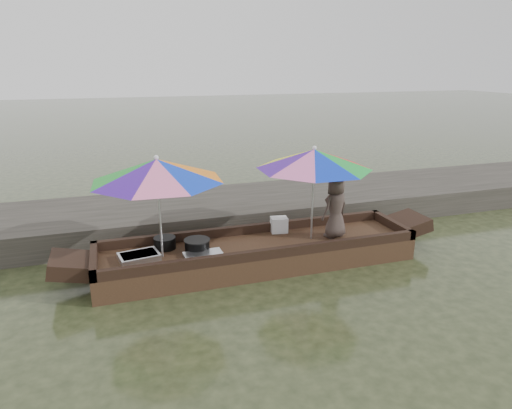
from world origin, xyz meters
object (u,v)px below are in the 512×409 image
object	(u,v)px
charcoal_grill	(197,246)
supply_bag	(279,225)
umbrella_bow	(159,208)
umbrella_stern	(313,194)
boat_hull	(258,255)
vendor	(336,208)
tray_crayfish	(139,257)
cooking_pot	(165,243)
tray_scallop	(204,256)

from	to	relation	value
charcoal_grill	supply_bag	world-z (taller)	supply_bag
umbrella_bow	umbrella_stern	bearing A→B (deg)	0.00
boat_hull	supply_bag	distance (m)	0.76
supply_bag	vendor	distance (m)	1.02
boat_hull	umbrella_bow	xyz separation A→B (m)	(-1.52, 0.00, 0.95)
tray_crayfish	charcoal_grill	world-z (taller)	charcoal_grill
charcoal_grill	umbrella_stern	xyz separation A→B (m)	(1.91, -0.05, 0.69)
cooking_pot	umbrella_bow	xyz separation A→B (m)	(-0.08, -0.33, 0.68)
supply_bag	cooking_pot	bearing A→B (deg)	-176.41
cooking_pot	supply_bag	bearing A→B (deg)	3.59
charcoal_grill	umbrella_stern	bearing A→B (deg)	-1.48
supply_bag	umbrella_bow	size ratio (longest dim) A/B	0.14
vendor	charcoal_grill	bearing A→B (deg)	-21.38
tray_crayfish	cooking_pot	bearing A→B (deg)	37.32
supply_bag	umbrella_bow	distance (m)	2.19
boat_hull	umbrella_bow	bearing A→B (deg)	180.00
tray_crayfish	supply_bag	world-z (taller)	supply_bag
cooking_pot	vendor	xyz separation A→B (m)	(2.77, -0.38, 0.42)
tray_scallop	supply_bag	size ratio (longest dim) A/B	2.06
tray_scallop	charcoal_grill	size ratio (longest dim) A/B	1.52
boat_hull	umbrella_bow	world-z (taller)	umbrella_bow
tray_crayfish	umbrella_bow	size ratio (longest dim) A/B	0.30
charcoal_grill	umbrella_stern	world-z (taller)	umbrella_stern
tray_crayfish	vendor	size ratio (longest dim) A/B	0.56
vendor	cooking_pot	bearing A→B (deg)	-26.65
supply_bag	umbrella_bow	world-z (taller)	umbrella_bow
umbrella_bow	umbrella_stern	distance (m)	2.45
cooking_pot	charcoal_grill	size ratio (longest dim) A/B	0.91
cooking_pot	umbrella_bow	distance (m)	0.76
boat_hull	supply_bag	xyz separation A→B (m)	(0.53, 0.45, 0.30)
cooking_pot	charcoal_grill	world-z (taller)	cooking_pot
tray_crayfish	umbrella_stern	size ratio (longest dim) A/B	0.31
tray_crayfish	umbrella_bow	xyz separation A→B (m)	(0.34, -0.01, 0.73)
tray_crayfish	supply_bag	xyz separation A→B (m)	(2.39, 0.44, 0.09)
cooking_pot	umbrella_bow	size ratio (longest dim) A/B	0.18
tray_crayfish	umbrella_bow	world-z (taller)	umbrella_bow
supply_bag	tray_scallop	bearing A→B (deg)	-154.60
vendor	supply_bag	bearing A→B (deg)	-50.99
umbrella_stern	vendor	bearing A→B (deg)	-7.60
charcoal_grill	umbrella_bow	world-z (taller)	umbrella_bow
charcoal_grill	boat_hull	bearing A→B (deg)	-2.90
supply_bag	vendor	size ratio (longest dim) A/B	0.27
umbrella_stern	umbrella_bow	bearing A→B (deg)	180.00
boat_hull	umbrella_stern	size ratio (longest dim) A/B	2.75
tray_crayfish	vendor	bearing A→B (deg)	-1.04
cooking_pot	umbrella_stern	distance (m)	2.49
boat_hull	umbrella_stern	world-z (taller)	umbrella_stern
vendor	umbrella_bow	world-z (taller)	umbrella_bow
tray_crayfish	umbrella_bow	distance (m)	0.81
boat_hull	tray_scallop	size ratio (longest dim) A/B	8.82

